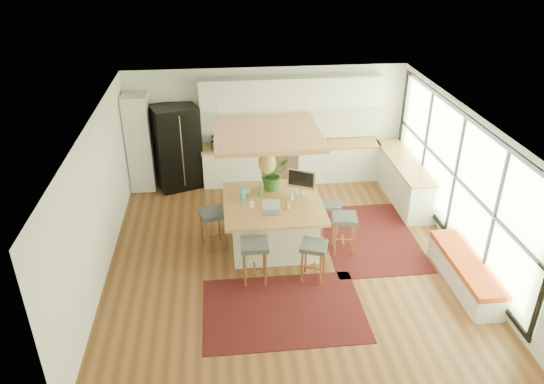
{
  "coord_description": "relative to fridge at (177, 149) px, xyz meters",
  "views": [
    {
      "loc": [
        -1.11,
        -7.99,
        5.58
      ],
      "look_at": [
        -0.2,
        0.5,
        1.1
      ],
      "focal_mm": 34.02,
      "sensor_mm": 36.0,
      "label": 1
    }
  ],
  "objects": [
    {
      "name": "rug_near",
      "position": [
        1.89,
        -4.71,
        -0.92
      ],
      "size": [
        2.6,
        1.8,
        0.01
      ],
      "primitive_type": "cube",
      "color": "black",
      "rests_on": "floor"
    },
    {
      "name": "ceiling_panel",
      "position": [
        1.82,
        -2.77,
        1.12
      ],
      "size": [
        1.86,
        1.86,
        0.8
      ],
      "primitive_type": null,
      "color": "#AB713C",
      "rests_on": "ceiling"
    },
    {
      "name": "stool_right_back",
      "position": [
        3.12,
        -2.43,
        -0.57
      ],
      "size": [
        0.44,
        0.44,
        0.66
      ],
      "primitive_type": null,
      "rotation": [
        0.0,
        0.0,
        1.42
      ],
      "color": "#3D4044",
      "rests_on": "floor"
    },
    {
      "name": "wall_back",
      "position": [
        2.12,
        0.33,
        0.42
      ],
      "size": [
        6.5,
        0.0,
        6.5
      ],
      "primitive_type": "plane",
      "rotation": [
        1.57,
        0.0,
        0.0
      ],
      "color": "white",
      "rests_on": "ground"
    },
    {
      "name": "rug_right",
      "position": [
        3.87,
        -2.75,
        -0.92
      ],
      "size": [
        1.8,
        2.6,
        0.01
      ],
      "primitive_type": "cube",
      "color": "black",
      "rests_on": "floor"
    },
    {
      "name": "island_bottle_3",
      "position": [
        2.28,
        -2.7,
        0.1
      ],
      "size": [
        0.07,
        0.07,
        0.19
      ],
      "primitive_type": "cylinder",
      "color": "silver",
      "rests_on": "island"
    },
    {
      "name": "window_wall",
      "position": [
        5.34,
        -3.17,
        0.47
      ],
      "size": [
        0.1,
        6.2,
        2.6
      ],
      "primitive_type": null,
      "color": "black",
      "rests_on": "wall_right"
    },
    {
      "name": "floor",
      "position": [
        2.12,
        -3.17,
        -0.93
      ],
      "size": [
        7.0,
        7.0,
        0.0
      ],
      "primitive_type": "plane",
      "color": "brown",
      "rests_on": "ground"
    },
    {
      "name": "range",
      "position": [
        2.42,
        0.01,
        -0.43
      ],
      "size": [
        0.76,
        0.62,
        1.0
      ],
      "primitive_type": null,
      "color": "#A5A5AA",
      "rests_on": "floor"
    },
    {
      "name": "monitor",
      "position": [
        2.5,
        -2.5,
        0.26
      ],
      "size": [
        0.58,
        0.44,
        0.52
      ],
      "primitive_type": null,
      "rotation": [
        0.0,
        0.0,
        -0.49
      ],
      "color": "#A5A5AA",
      "rests_on": "island"
    },
    {
      "name": "back_counter_top",
      "position": [
        2.67,
        0.01,
        -0.03
      ],
      "size": [
        4.24,
        0.64,
        0.05
      ],
      "primitive_type": "cube",
      "color": "#AB713C",
      "rests_on": "back_counter_base"
    },
    {
      "name": "fridge",
      "position": [
        0.0,
        0.0,
        0.0
      ],
      "size": [
        1.19,
        1.06,
        1.97
      ],
      "primitive_type": null,
      "rotation": [
        0.0,
        0.0,
        0.36
      ],
      "color": "black",
      "rests_on": "floor"
    },
    {
      "name": "island_bottle_0",
      "position": [
        1.38,
        -2.65,
        0.1
      ],
      "size": [
        0.07,
        0.07,
        0.19
      ],
      "primitive_type": "cylinder",
      "color": "#39AFE4",
      "rests_on": "island"
    },
    {
      "name": "island_bottle_1",
      "position": [
        1.53,
        -2.9,
        0.1
      ],
      "size": [
        0.07,
        0.07,
        0.19
      ],
      "primitive_type": "cylinder",
      "color": "white",
      "rests_on": "island"
    },
    {
      "name": "island",
      "position": [
        1.93,
        -2.75,
        -0.46
      ],
      "size": [
        1.85,
        1.85,
        0.93
      ],
      "primitive_type": null,
      "color": "#AB713C",
      "rests_on": "floor"
    },
    {
      "name": "right_counter_base",
      "position": [
        5.05,
        -1.17,
        -0.49
      ],
      "size": [
        0.6,
        2.5,
        0.88
      ],
      "primitive_type": "cube",
      "color": "white",
      "rests_on": "floor"
    },
    {
      "name": "island_bowl",
      "position": [
        1.44,
        -2.35,
        0.03
      ],
      "size": [
        0.29,
        0.29,
        0.05
      ],
      "primitive_type": "imported",
      "rotation": [
        0.0,
        0.0,
        -0.35
      ],
      "color": "silver",
      "rests_on": "island"
    },
    {
      "name": "island_bottle_2",
      "position": [
        2.18,
        -3.05,
        0.1
      ],
      "size": [
        0.07,
        0.07,
        0.19
      ],
      "primitive_type": "cylinder",
      "color": "#AD8A39",
      "rests_on": "island"
    },
    {
      "name": "window_bench",
      "position": [
        5.07,
        -4.37,
        -0.68
      ],
      "size": [
        0.52,
        2.0,
        0.5
      ],
      "primitive_type": null,
      "color": "white",
      "rests_on": "floor"
    },
    {
      "name": "stool_left_side",
      "position": [
        0.79,
        -2.74,
        -0.57
      ],
      "size": [
        0.59,
        0.59,
        0.79
      ],
      "primitive_type": null,
      "rotation": [
        0.0,
        0.0,
        -1.27
      ],
      "color": "#3D4044",
      "rests_on": "floor"
    },
    {
      "name": "stool_near_right",
      "position": [
        2.51,
        -3.94,
        -0.57
      ],
      "size": [
        0.55,
        0.55,
        0.73
      ],
      "primitive_type": null,
      "rotation": [
        0.0,
        0.0,
        -0.36
      ],
      "color": "#3D4044",
      "rests_on": "floor"
    },
    {
      "name": "laptop",
      "position": [
        1.86,
        -3.16,
        0.12
      ],
      "size": [
        0.33,
        0.35,
        0.24
      ],
      "primitive_type": null,
      "rotation": [
        0.0,
        0.0,
        -0.04
      ],
      "color": "#A5A5AA",
      "rests_on": "island"
    },
    {
      "name": "stool_near_left",
      "position": [
        1.49,
        -3.88,
        -0.57
      ],
      "size": [
        0.47,
        0.47,
        0.79
      ],
      "primitive_type": null,
      "rotation": [
        0.0,
        0.0,
        -0.02
      ],
      "color": "#3D4044",
      "rests_on": "floor"
    },
    {
      "name": "wall_front",
      "position": [
        2.12,
        -6.67,
        0.42
      ],
      "size": [
        6.5,
        0.0,
        6.5
      ],
      "primitive_type": "plane",
      "rotation": [
        -1.57,
        0.0,
        0.0
      ],
      "color": "white",
      "rests_on": "ground"
    },
    {
      "name": "back_counter_base",
      "position": [
        2.67,
        0.01,
        -0.49
      ],
      "size": [
        4.2,
        0.6,
        0.88
      ],
      "primitive_type": "cube",
      "color": "white",
      "rests_on": "floor"
    },
    {
      "name": "right_counter_top",
      "position": [
        5.05,
        -1.17,
        -0.03
      ],
      "size": [
        0.64,
        2.54,
        0.05
      ],
      "primitive_type": "cube",
      "color": "#AB713C",
      "rests_on": "right_counter_base"
    },
    {
      "name": "wall_left",
      "position": [
        -1.13,
        -3.17,
        0.42
      ],
      "size": [
        0.0,
        7.0,
        7.0
      ],
      "primitive_type": "plane",
      "rotation": [
        1.57,
        0.0,
        1.57
      ],
      "color": "white",
      "rests_on": "ground"
    },
    {
      "name": "backsplash",
      "position": [
        2.67,
        0.31,
        0.43
      ],
      "size": [
        4.2,
        0.02,
        0.8
      ],
      "primitive_type": "cube",
      "color": "white",
      "rests_on": "wall_back"
    },
    {
      "name": "island_plant",
      "position": [
        1.97,
        -2.21,
        0.26
      ],
      "size": [
        0.84,
        0.86,
        0.51
      ],
      "primitive_type": "imported",
      "rotation": [
        0.0,
        0.0,
        0.56
      ],
      "color": "#1E4C19",
      "rests_on": "island"
    },
    {
      "name": "island_bottle_4",
      "position": [
        1.73,
        -2.5,
        0.1
      ],
      "size": [
        0.07,
        0.07,
        0.19
      ],
      "primitive_type": "cylinder",
      "color": "#518755",
      "rests_on": "island"
    },
    {
      "name": "upper_cabinets",
      "position": [
        2.67,
        0.15,
        1.22
      ],
      "size": [
        4.2,
        0.34,
        0.7
      ],
      "primitive_type": "cube",
      "color": "white",
      "rests_on": "wall_back"
    },
    {
      "name": "ceiling",
      "position": [
        2.12,
        -3.17,
        1.78
      ],
      "size": [
        7.0,
        7.0,
        0.0
      ],
      "primitive_type": "plane",
      "rotation": [
        3.14,
        0.0,
        0.0
      ],
      "color": "white",
      "rests_on": "ground"
    },
    {
      "name": "microwave",
      "position": [
        1.04,
        -0.03,
        0.16
      ],
      "size": [
        0.49,
        0.29,
        0.32
      ],
      "primitive_type": "imported",
      "rotation": [
        0.0,
        0.0,
        -0.06
      ],
      "color": "#A5A5AA",
      "rests_on": "back_counter_top"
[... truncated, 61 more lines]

